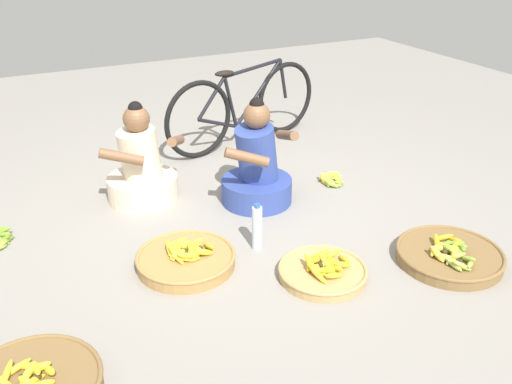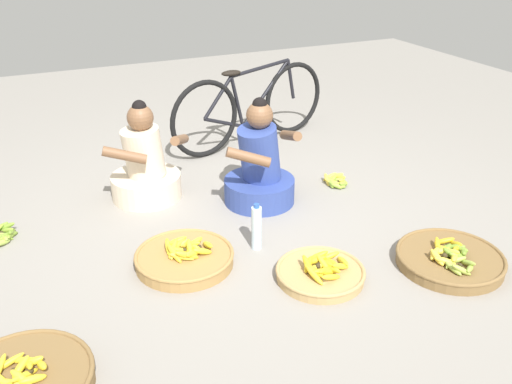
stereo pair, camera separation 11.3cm
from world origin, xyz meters
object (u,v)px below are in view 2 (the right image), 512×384
(banana_basket_front_center, at_px, (22,383))
(banana_basket_near_bicycle, at_px, (450,259))
(bicycle_leaning, at_px, (251,106))
(loose_bananas_near_vendor, at_px, (336,181))
(vendor_woman_front, at_px, (260,170))
(water_bottle, at_px, (257,228))
(vendor_woman_behind, at_px, (145,168))
(banana_basket_front_left, at_px, (185,257))
(banana_basket_back_center, at_px, (321,272))

(banana_basket_front_center, bearing_deg, banana_basket_near_bicycle, 0.22)
(bicycle_leaning, height_order, loose_bananas_near_vendor, bicycle_leaning)
(vendor_woman_front, bearing_deg, water_bottle, -116.59)
(vendor_woman_behind, relative_size, banana_basket_front_left, 1.25)
(bicycle_leaning, height_order, water_bottle, bicycle_leaning)
(vendor_woman_front, distance_m, water_bottle, 0.67)
(banana_basket_front_left, bearing_deg, vendor_woman_front, 36.98)
(banana_basket_front_left, distance_m, banana_basket_near_bicycle, 1.61)
(vendor_woman_front, bearing_deg, banana_basket_front_center, -144.06)
(vendor_woman_front, distance_m, banana_basket_near_bicycle, 1.45)
(banana_basket_near_bicycle, bearing_deg, bicycle_leaning, 96.15)
(banana_basket_back_center, relative_size, banana_basket_front_left, 0.87)
(vendor_woman_front, bearing_deg, banana_basket_back_center, -95.19)
(vendor_woman_behind, relative_size, loose_bananas_near_vendor, 3.00)
(loose_bananas_near_vendor, bearing_deg, banana_basket_front_left, -157.59)
(vendor_woman_behind, height_order, banana_basket_back_center, vendor_woman_behind)
(vendor_woman_front, distance_m, bicycle_leaning, 1.20)
(banana_basket_near_bicycle, bearing_deg, vendor_woman_behind, 130.41)
(banana_basket_near_bicycle, height_order, loose_bananas_near_vendor, banana_basket_near_bicycle)
(bicycle_leaning, distance_m, loose_bananas_near_vendor, 1.18)
(banana_basket_front_center, relative_size, water_bottle, 2.01)
(vendor_woman_behind, xyz_separation_m, water_bottle, (0.44, -1.01, -0.09))
(vendor_woman_front, xyz_separation_m, water_bottle, (-0.30, -0.59, -0.10))
(loose_bananas_near_vendor, distance_m, water_bottle, 1.15)
(vendor_woman_front, bearing_deg, banana_basket_near_bicycle, -61.34)
(bicycle_leaning, xyz_separation_m, banana_basket_front_center, (-2.18, -2.39, -0.30))
(banana_basket_near_bicycle, bearing_deg, banana_basket_back_center, 165.35)
(vendor_woman_behind, bearing_deg, water_bottle, -66.33)
(bicycle_leaning, relative_size, loose_bananas_near_vendor, 6.62)
(banana_basket_front_left, bearing_deg, water_bottle, -1.33)
(banana_basket_near_bicycle, xyz_separation_m, water_bottle, (-0.99, 0.67, 0.10))
(vendor_woman_front, bearing_deg, vendor_woman_behind, 150.53)
(vendor_woman_behind, xyz_separation_m, banana_basket_near_bicycle, (1.43, -1.68, -0.19))
(banana_basket_back_center, xyz_separation_m, banana_basket_front_center, (-1.65, -0.21, 0.01))
(bicycle_leaning, bearing_deg, banana_basket_front_center, -132.42)
(banana_basket_front_center, distance_m, banana_basket_front_left, 1.19)
(loose_bananas_near_vendor, relative_size, water_bottle, 0.79)
(vendor_woman_front, bearing_deg, banana_basket_front_left, -143.02)
(vendor_woman_behind, height_order, banana_basket_front_left, vendor_woman_behind)
(banana_basket_back_center, xyz_separation_m, banana_basket_near_bicycle, (0.78, -0.21, 0.00))
(banana_basket_front_center, bearing_deg, bicycle_leaning, 47.58)
(bicycle_leaning, relative_size, banana_basket_front_left, 2.75)
(banana_basket_near_bicycle, bearing_deg, loose_bananas_near_vendor, 90.77)
(banana_basket_front_center, xyz_separation_m, banana_basket_near_bicycle, (2.44, 0.01, -0.01))
(banana_basket_back_center, distance_m, water_bottle, 0.51)
(banana_basket_front_left, bearing_deg, banana_basket_back_center, -34.91)
(loose_bananas_near_vendor, xyz_separation_m, water_bottle, (-0.97, -0.61, 0.12))
(vendor_woman_behind, distance_m, banana_basket_near_bicycle, 2.21)
(vendor_woman_front, xyz_separation_m, banana_basket_near_bicycle, (0.69, -1.26, -0.21))
(bicycle_leaning, relative_size, banana_basket_back_center, 3.16)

